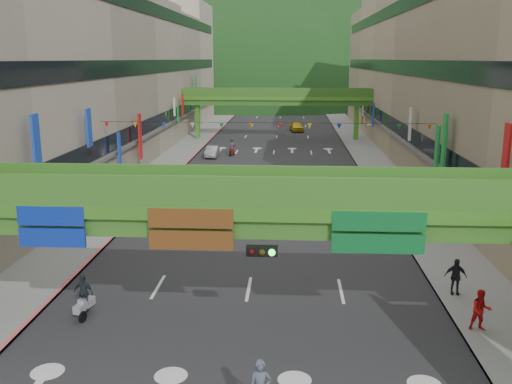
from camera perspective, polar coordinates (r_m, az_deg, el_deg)
name	(u,v)px	position (r m, az deg, el deg)	size (l,w,h in m)	color
road_slab	(273,158)	(65.00, 1.69, 3.43)	(18.00, 140.00, 0.02)	#28282B
sidewalk_left	(177,156)	(66.23, -7.88, 3.55)	(4.00, 140.00, 0.15)	gray
sidewalk_right	(370,158)	(65.59, 11.36, 3.32)	(4.00, 140.00, 0.15)	gray
curb_left	(194,156)	(65.89, -6.26, 3.56)	(0.20, 140.00, 0.18)	#CC5959
curb_right	(353,158)	(65.35, 9.71, 3.37)	(0.20, 140.00, 0.18)	gray
building_row_left	(105,73)	(67.36, -14.90, 11.43)	(12.80, 95.00, 19.00)	#9E937F
building_row_right	(448,74)	(66.27, 18.67, 11.16)	(12.80, 95.00, 19.00)	gray
overpass_near	(261,226)	(20.29, 0.50, -3.46)	(28.00, 12.27, 7.10)	#4C9E2D
overpass_far	(276,101)	(79.25, 2.06, 9.12)	(28.00, 2.20, 7.10)	#4C9E2D
hill_left	(235,96)	(175.20, -2.15, 9.57)	(168.00, 140.00, 112.00)	#1C4419
hill_right	(360,93)	(195.71, 10.35, 9.75)	(208.00, 176.00, 128.00)	#1C4419
bunting_string	(265,126)	(44.36, 0.93, 6.64)	(26.00, 0.36, 0.47)	black
scooter_rider_mid	(314,191)	(44.69, 5.86, 0.08)	(0.75, 1.60, 1.85)	black
scooter_rider_left	(84,296)	(26.24, -16.85, -9.95)	(0.99, 1.59, 1.94)	#95969D
scooter_rider_far	(232,147)	(66.39, -2.43, 4.54)	(0.96, 1.57, 2.08)	#710704
parked_scooter_row	(365,197)	(45.02, 10.85, -0.54)	(1.60, 11.60, 1.08)	black
car_silver	(212,152)	(65.62, -4.40, 4.04)	(1.33, 3.80, 1.25)	#ADABB2
car_yellow	(296,126)	(89.23, 4.06, 6.56)	(1.81, 4.51, 1.54)	gold
pedestrian_red	(481,314)	(25.50, 21.54, -11.25)	(0.84, 0.66, 1.74)	red
pedestrian_dark	(455,279)	(28.76, 19.30, -8.25)	(1.02, 0.43, 1.75)	black
pedestrian_blue	(439,229)	(37.06, 17.79, -3.52)	(0.72, 0.46, 1.54)	#344454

